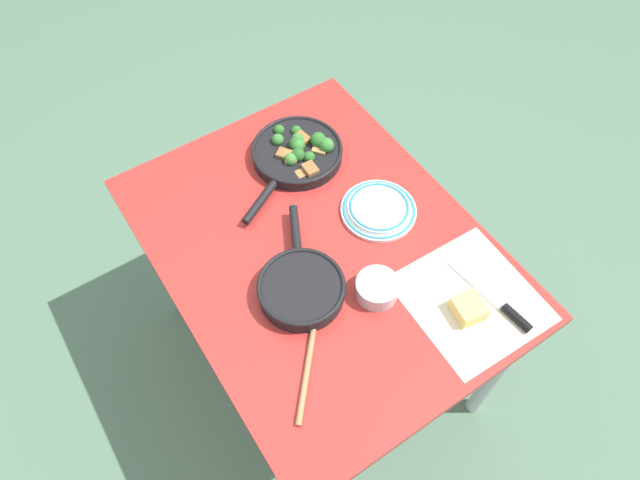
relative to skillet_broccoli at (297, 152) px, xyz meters
name	(u,v)px	position (x,y,z in m)	size (l,w,h in m)	color
ground_plane	(320,353)	(-0.30, 0.12, -0.80)	(14.00, 14.00, 0.00)	#51755B
dining_table_red	(320,263)	(-0.30, 0.12, -0.13)	(1.08, 0.82, 0.77)	#B72D28
skillet_broccoli	(297,152)	(0.00, 0.00, 0.00)	(0.29, 0.40, 0.08)	black
skillet_eggs	(301,288)	(-0.40, 0.24, 0.00)	(0.35, 0.24, 0.05)	black
wooden_spoon	(313,335)	(-0.52, 0.28, -0.02)	(0.29, 0.26, 0.02)	#A87A4C
parchment_sheet	(471,299)	(-0.66, -0.11, -0.03)	(0.34, 0.33, 0.00)	beige
grater_knife	(501,304)	(-0.71, -0.16, -0.02)	(0.27, 0.05, 0.02)	silver
cheese_block	(469,309)	(-0.68, -0.08, 0.00)	(0.09, 0.08, 0.04)	#EACC66
dinner_plate_stack	(378,209)	(-0.30, -0.08, -0.01)	(0.22, 0.22, 0.03)	white
prep_bowl_steel	(377,288)	(-0.51, 0.08, 0.00)	(0.11, 0.11, 0.05)	#B7B7BC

